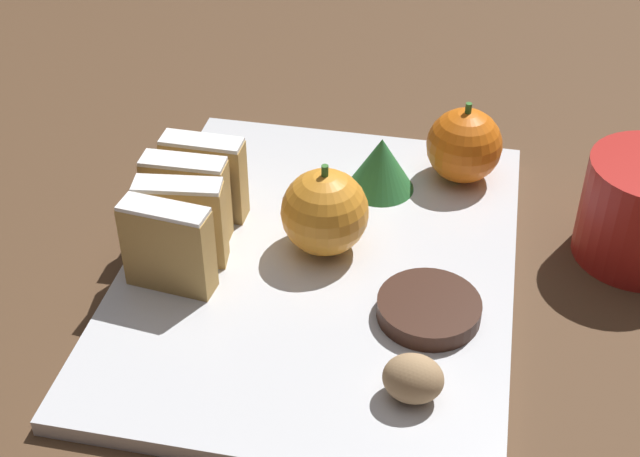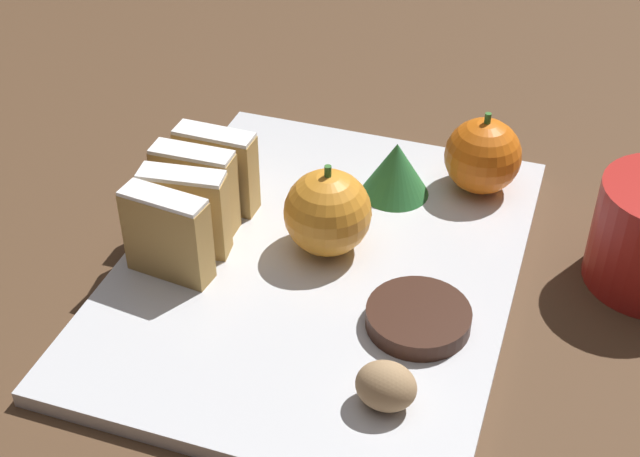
# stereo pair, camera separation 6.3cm
# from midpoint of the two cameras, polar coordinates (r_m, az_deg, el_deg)

# --- Properties ---
(ground_plane) EXTENTS (6.00, 6.00, 0.00)m
(ground_plane) POSITION_cam_midpoint_polar(r_m,az_deg,el_deg) (0.65, 2.75, -3.03)
(ground_plane) COLOR #513823
(serving_platter) EXTENTS (0.28, 0.36, 0.01)m
(serving_platter) POSITION_cam_midpoint_polar(r_m,az_deg,el_deg) (0.65, 2.76, -2.63)
(serving_platter) COLOR silver
(serving_platter) RESTS_ON ground_plane
(stollen_slice_front) EXTENTS (0.06, 0.03, 0.07)m
(stollen_slice_front) POSITION_cam_midpoint_polar(r_m,az_deg,el_deg) (0.62, -6.92, -0.53)
(stollen_slice_front) COLOR tan
(stollen_slice_front) RESTS_ON serving_platter
(stollen_slice_second) EXTENTS (0.06, 0.03, 0.07)m
(stollen_slice_second) POSITION_cam_midpoint_polar(r_m,az_deg,el_deg) (0.64, -5.88, 0.97)
(stollen_slice_second) COLOR tan
(stollen_slice_second) RESTS_ON serving_platter
(stollen_slice_third) EXTENTS (0.06, 0.02, 0.07)m
(stollen_slice_third) POSITION_cam_midpoint_polar(r_m,az_deg,el_deg) (0.66, -5.33, 2.46)
(stollen_slice_third) COLOR tan
(stollen_slice_third) RESTS_ON serving_platter
(stollen_slice_fourth) EXTENTS (0.06, 0.02, 0.07)m
(stollen_slice_fourth) POSITION_cam_midpoint_polar(r_m,az_deg,el_deg) (0.68, -4.02, 3.70)
(stollen_slice_fourth) COLOR tan
(stollen_slice_fourth) RESTS_ON serving_platter
(orange_near) EXTENTS (0.06, 0.06, 0.07)m
(orange_near) POSITION_cam_midpoint_polar(r_m,az_deg,el_deg) (0.64, 3.66, 0.85)
(orange_near) COLOR orange
(orange_near) RESTS_ON serving_platter
(orange_far) EXTENTS (0.06, 0.06, 0.07)m
(orange_far) POSITION_cam_midpoint_polar(r_m,az_deg,el_deg) (0.72, 12.86, 4.47)
(orange_far) COLOR orange
(orange_far) RESTS_ON serving_platter
(walnut) EXTENTS (0.04, 0.03, 0.03)m
(walnut) POSITION_cam_midpoint_polar(r_m,az_deg,el_deg) (0.54, 7.62, -10.12)
(walnut) COLOR tan
(walnut) RESTS_ON serving_platter
(chocolate_cookie) EXTENTS (0.07, 0.07, 0.01)m
(chocolate_cookie) POSITION_cam_midpoint_polar(r_m,az_deg,el_deg) (0.60, 9.32, -5.78)
(chocolate_cookie) COLOR #381E14
(chocolate_cookie) RESTS_ON serving_platter
(evergreen_sprig) EXTENTS (0.05, 0.05, 0.05)m
(evergreen_sprig) POSITION_cam_midpoint_polar(r_m,az_deg,el_deg) (0.71, 7.43, 3.73)
(evergreen_sprig) COLOR #2D7538
(evergreen_sprig) RESTS_ON serving_platter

